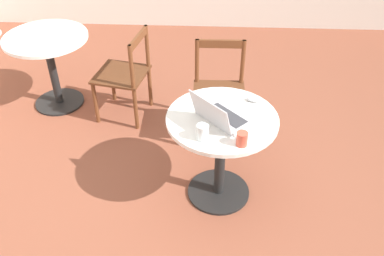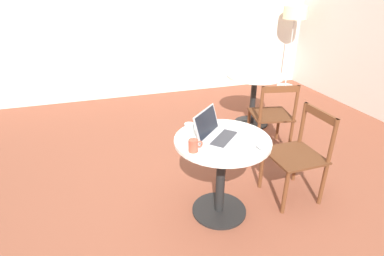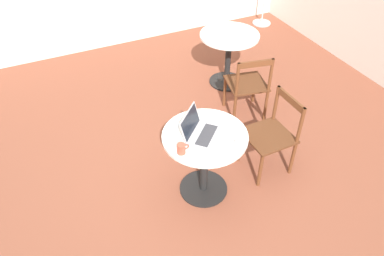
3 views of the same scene
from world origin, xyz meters
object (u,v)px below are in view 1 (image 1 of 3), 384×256
Objects in this scene: mouse at (254,99)px; laptop at (220,116)px; cafe_table_mid at (49,55)px; mug at (242,139)px; cafe_table_near at (221,139)px; chair_near_right at (219,92)px; chair_mid_front at (126,75)px; drinking_glass at (203,132)px.

laptop is at bearing 135.91° from mouse.
cafe_table_mid is 6.97× the size of mug.
cafe_table_mid is at bearing 54.01° from cafe_table_near.
cafe_table_near is at bearing -125.99° from cafe_table_mid.
cafe_table_near is at bearing -179.26° from chair_near_right.
cafe_table_near is 0.90× the size of chair_mid_front.
laptop reaches higher than mouse.
cafe_table_near is 0.36m from drinking_glass.
mouse is 0.50m from mug.
cafe_table_near is at bearing -24.02° from laptop.
chair_near_right is 1.09m from mug.
chair_mid_front is at bearing 53.80° from mouse.
mouse is at bearing -12.53° from mug.
drinking_glass is (-0.44, 0.35, 0.04)m from mouse.
mouse is (-0.55, -0.23, 0.30)m from chair_near_right.
cafe_table_near is 6.97× the size of mug.
mug is (-0.48, 0.11, 0.03)m from mouse.
chair_near_right is (0.76, 0.01, -0.10)m from cafe_table_near.
cafe_table_near is 1.00× the size of cafe_table_mid.
chair_mid_front is 7.92× the size of drinking_glass.
chair_mid_front is 1.37m from mouse.
cafe_table_mid is 0.90× the size of chair_near_right.
chair_near_right reaches higher than cafe_table_mid.
laptop is at bearing -127.32° from cafe_table_mid.
mug is at bearing 167.47° from mouse.
laptop is (-1.19, -1.57, 0.23)m from cafe_table_mid.
chair_near_right is 0.67m from mouse.
chair_near_right is 1.05m from drinking_glass.
cafe_table_mid is 2.03m from drinking_glass.
laptop reaches higher than chair_near_right.
cafe_table_mid is 2.05m from mouse.
chair_mid_front is (1.00, 0.86, -0.10)m from cafe_table_near.
mouse is (0.21, -0.22, 0.20)m from cafe_table_near.
drinking_glass reaches higher than mouse.
laptop reaches higher than mug.
mug is (-1.03, -0.13, 0.34)m from chair_near_right.
chair_mid_front is at bearing -101.84° from cafe_table_mid.
laptop is 0.22m from drinking_glass.
mouse is 0.91× the size of mug.
laptop is at bearing 155.98° from cafe_table_near.
laptop is 0.35m from mouse.
mug is at bearing -99.99° from drinking_glass.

